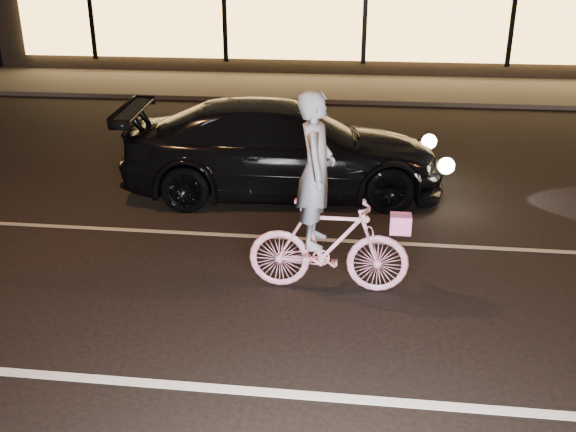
# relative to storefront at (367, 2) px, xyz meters

# --- Properties ---
(ground) EXTENTS (90.00, 90.00, 0.00)m
(ground) POSITION_rel_storefront_xyz_m (0.00, -18.97, -2.15)
(ground) COLOR black
(ground) RESTS_ON ground
(lane_stripe_near) EXTENTS (60.00, 0.12, 0.01)m
(lane_stripe_near) POSITION_rel_storefront_xyz_m (0.00, -20.47, -2.14)
(lane_stripe_near) COLOR silver
(lane_stripe_near) RESTS_ON ground
(lane_stripe_far) EXTENTS (60.00, 0.10, 0.01)m
(lane_stripe_far) POSITION_rel_storefront_xyz_m (0.00, -16.97, -2.14)
(lane_stripe_far) COLOR gray
(lane_stripe_far) RESTS_ON ground
(sidewalk) EXTENTS (30.00, 4.00, 0.12)m
(sidewalk) POSITION_rel_storefront_xyz_m (0.00, -5.97, -2.09)
(sidewalk) COLOR #383533
(sidewalk) RESTS_ON ground
(storefront) EXTENTS (25.40, 8.42, 4.20)m
(storefront) POSITION_rel_storefront_xyz_m (0.00, 0.00, 0.00)
(storefront) COLOR black
(storefront) RESTS_ON ground
(cyclist) EXTENTS (1.91, 0.66, 2.41)m
(cyclist) POSITION_rel_storefront_xyz_m (-0.25, -18.40, -1.29)
(cyclist) COLOR #F13D81
(cyclist) RESTS_ON ground
(sedan) EXTENTS (5.52, 2.71, 1.54)m
(sedan) POSITION_rel_storefront_xyz_m (-1.16, -15.05, -1.38)
(sedan) COLOR black
(sedan) RESTS_ON ground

